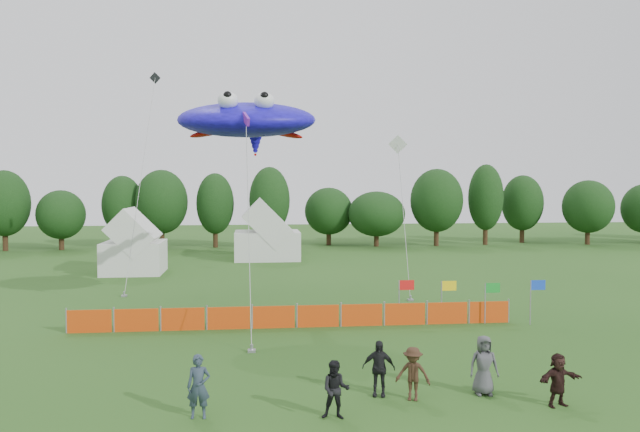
{
  "coord_description": "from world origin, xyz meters",
  "views": [
    {
      "loc": [
        -2.62,
        -18.38,
        6.49
      ],
      "look_at": [
        0.0,
        6.0,
        5.2
      ],
      "focal_mm": 35.0,
      "sensor_mm": 36.0,
      "label": 1
    }
  ],
  "objects": [
    {
      "name": "spectator_a",
      "position": [
        -4.15,
        -1.2,
        0.88
      ],
      "size": [
        0.66,
        0.44,
        1.77
      ],
      "primitive_type": "imported",
      "rotation": [
        0.0,
        0.0,
        -0.03
      ],
      "color": "#293645",
      "rests_on": "ground"
    },
    {
      "name": "small_kite_dark",
      "position": [
        -9.78,
        23.69,
        7.98
      ],
      "size": [
        0.94,
        10.33,
        14.52
      ],
      "color": "black",
      "rests_on": "ground"
    },
    {
      "name": "treeline",
      "position": [
        1.61,
        44.93,
        4.18
      ],
      "size": [
        104.57,
        8.78,
        8.36
      ],
      "color": "#382314",
      "rests_on": "ground"
    },
    {
      "name": "spectator_b",
      "position": [
        -0.39,
        -1.67,
        0.81
      ],
      "size": [
        0.88,
        0.74,
        1.62
      ],
      "primitive_type": "imported",
      "rotation": [
        0.0,
        0.0,
        -0.18
      ],
      "color": "black",
      "rests_on": "ground"
    },
    {
      "name": "barrier_fence",
      "position": [
        -0.74,
        9.3,
        0.5
      ],
      "size": [
        19.9,
        0.06,
        1.0
      ],
      "color": "#CE3E0B",
      "rests_on": "ground"
    },
    {
      "name": "tent_left",
      "position": [
        -11.19,
        27.56,
        1.89
      ],
      "size": [
        4.25,
        4.25,
        3.75
      ],
      "color": "silver",
      "rests_on": "ground"
    },
    {
      "name": "stingray_kite",
      "position": [
        -2.87,
        12.0,
        9.47
      ],
      "size": [
        6.91,
        14.97,
        10.67
      ],
      "color": "#1F10EF",
      "rests_on": "ground"
    },
    {
      "name": "small_kite_white",
      "position": [
        6.08,
        17.62,
        6.21
      ],
      "size": [
        1.13,
        4.05,
        9.42
      ],
      "color": "white",
      "rests_on": "ground"
    },
    {
      "name": "spectator_c",
      "position": [
        2.1,
        -0.46,
        0.8
      ],
      "size": [
        1.19,
        0.96,
        1.61
      ],
      "primitive_type": "imported",
      "rotation": [
        0.0,
        0.0,
        -0.4
      ],
      "color": "#372216",
      "rests_on": "ground"
    },
    {
      "name": "tent_right",
      "position": [
        -1.44,
        34.75,
        1.99
      ],
      "size": [
        5.57,
        4.46,
        3.93
      ],
      "color": "silver",
      "rests_on": "ground"
    },
    {
      "name": "flag_row",
      "position": [
        7.16,
        9.13,
        1.36
      ],
      "size": [
        6.73,
        0.68,
        2.06
      ],
      "color": "gray",
      "rests_on": "ground"
    },
    {
      "name": "spectator_f",
      "position": [
        6.17,
        -1.4,
        0.78
      ],
      "size": [
        1.51,
        0.76,
        1.56
      ],
      "primitive_type": "imported",
      "rotation": [
        0.0,
        0.0,
        0.22
      ],
      "color": "black",
      "rests_on": "ground"
    },
    {
      "name": "ground",
      "position": [
        0.0,
        0.0,
        0.0
      ],
      "size": [
        160.0,
        160.0,
        0.0
      ],
      "primitive_type": "plane",
      "color": "#234C16",
      "rests_on": "ground"
    },
    {
      "name": "spectator_e",
      "position": [
        4.39,
        -0.18,
        0.91
      ],
      "size": [
        0.93,
        0.64,
        1.82
      ],
      "primitive_type": "imported",
      "rotation": [
        0.0,
        0.0,
        -0.07
      ],
      "color": "#434448",
      "rests_on": "ground"
    },
    {
      "name": "spectator_d",
      "position": [
        1.16,
        0.04,
        0.86
      ],
      "size": [
        1.07,
        0.65,
        1.71
      ],
      "primitive_type": "imported",
      "rotation": [
        0.0,
        0.0,
        -0.25
      ],
      "color": "black",
      "rests_on": "ground"
    }
  ]
}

